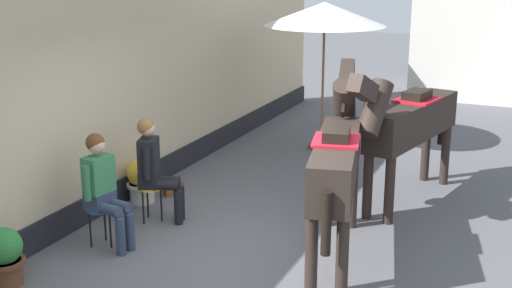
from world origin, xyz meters
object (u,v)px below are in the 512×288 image
object	(u,v)px
saddled_horse_near	(337,159)
cafe_parasol	(325,15)
seated_visitor_far	(154,165)
satchel_bag	(173,188)
flower_planter_near	(4,256)
seated_visitor_near	(103,185)
saddled_horse_far	(409,122)
flower_planter_far	(141,180)

from	to	relation	value
saddled_horse_near	cafe_parasol	distance (m)	4.63
seated_visitor_far	cafe_parasol	xyz separation A→B (m)	(0.88, 4.18, 1.59)
seated_visitor_far	satchel_bag	size ratio (longest dim) A/B	4.96
saddled_horse_near	cafe_parasol	world-z (taller)	cafe_parasol
flower_planter_near	seated_visitor_near	bearing A→B (deg)	72.46
saddled_horse_near	flower_planter_near	xyz separation A→B (m)	(-2.95, -2.15, -0.82)
seated_visitor_far	cafe_parasol	world-z (taller)	cafe_parasol
seated_visitor_near	cafe_parasol	distance (m)	5.44
seated_visitor_far	saddled_horse_far	world-z (taller)	saddled_horse_far
saddled_horse_far	flower_planter_far	size ratio (longest dim) A/B	4.62
saddled_horse_near	satchel_bag	bearing A→B (deg)	160.29
satchel_bag	cafe_parasol	bearing A→B (deg)	10.83
seated_visitor_far	saddled_horse_far	size ratio (longest dim) A/B	0.47
seated_visitor_near	flower_planter_far	bearing A→B (deg)	106.47
seated_visitor_far	cafe_parasol	size ratio (longest dim) A/B	0.54
seated_visitor_near	saddled_horse_near	distance (m)	2.74
saddled_horse_near	saddled_horse_far	xyz separation A→B (m)	(0.39, 2.03, 0.00)
flower_planter_far	seated_visitor_near	bearing A→B (deg)	-73.53
saddled_horse_near	satchel_bag	distance (m)	3.10
flower_planter_near	satchel_bag	size ratio (longest dim) A/B	2.29
saddled_horse_near	flower_planter_far	world-z (taller)	saddled_horse_near
seated_visitor_far	flower_planter_far	size ratio (longest dim) A/B	2.17
seated_visitor_far	saddled_horse_far	bearing A→B (deg)	35.36
seated_visitor_near	flower_planter_near	world-z (taller)	seated_visitor_near
cafe_parasol	flower_planter_near	bearing A→B (deg)	-102.38
seated_visitor_near	saddled_horse_near	size ratio (longest dim) A/B	0.47
flower_planter_far	satchel_bag	xyz separation A→B (m)	(0.25, 0.44, -0.23)
satchel_bag	saddled_horse_near	bearing A→B (deg)	-78.64
saddled_horse_far	cafe_parasol	distance (m)	3.15
flower_planter_far	seated_visitor_far	bearing A→B (deg)	-43.67
flower_planter_far	cafe_parasol	size ratio (longest dim) A/B	0.25
seated_visitor_near	flower_planter_near	size ratio (longest dim) A/B	2.17
flower_planter_near	cafe_parasol	size ratio (longest dim) A/B	0.25
flower_planter_far	satchel_bag	distance (m)	0.55
seated_visitor_near	flower_planter_far	distance (m)	1.58
satchel_bag	seated_visitor_far	bearing A→B (deg)	-131.49
saddled_horse_far	saddled_horse_near	bearing A→B (deg)	-100.91
seated_visitor_near	flower_planter_far	world-z (taller)	seated_visitor_near
seated_visitor_far	flower_planter_near	world-z (taller)	seated_visitor_far
saddled_horse_far	satchel_bag	size ratio (longest dim) A/B	10.56
seated_visitor_near	seated_visitor_far	xyz separation A→B (m)	(0.12, 0.93, 0.00)
saddled_horse_far	flower_planter_near	size ratio (longest dim) A/B	4.62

